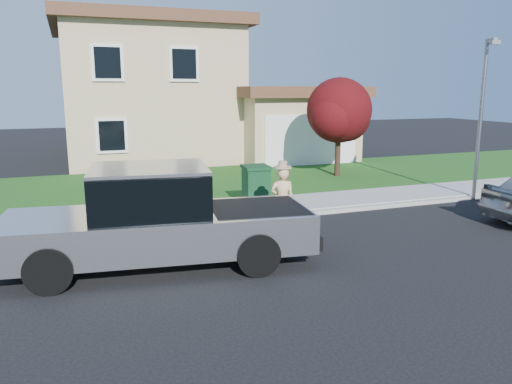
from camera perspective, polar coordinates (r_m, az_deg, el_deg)
ground at (r=10.90m, az=1.56°, el=-7.34°), size 80.00×80.00×0.00m
curb at (r=13.82m, az=0.90°, el=-2.93°), size 40.00×0.20×0.12m
sidewalk at (r=14.81m, az=-0.65°, el=-1.87°), size 40.00×2.00×0.15m
lawn at (r=19.02m, az=-5.26°, el=1.07°), size 40.00×7.00×0.10m
house at (r=26.44m, az=-9.33°, el=10.76°), size 14.00×11.30×6.85m
pickup_truck at (r=10.25m, az=-11.18°, el=-3.20°), size 6.48×2.90×2.06m
woman at (r=12.47m, az=3.03°, el=-0.79°), size 0.70×0.57×1.81m
ornamental_tree at (r=20.18m, az=9.55°, el=8.84°), size 2.84×2.56×3.89m
trash_bin at (r=14.58m, az=0.00°, el=0.70°), size 0.82×0.92×1.22m
street_lamp at (r=17.22m, az=24.41°, el=8.41°), size 0.38×0.65×5.03m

